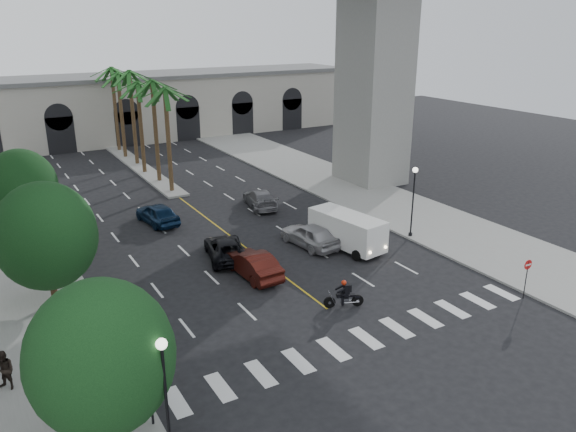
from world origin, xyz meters
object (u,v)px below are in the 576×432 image
at_px(lamp_post_left_near, 166,393).
at_px(do_not_enter_sign, 527,271).
at_px(car_e, 157,214).
at_px(pedestrian_b, 5,371).
at_px(lamp_post_left_far, 61,217).
at_px(car_d, 260,199).
at_px(cargo_van, 347,230).
at_px(traffic_signal_near, 148,372).
at_px(car_a, 310,235).
at_px(lamp_post_right, 413,196).
at_px(car_c, 226,248).
at_px(motorcycle_rider, 345,295).
at_px(traffic_signal_far, 121,326).
at_px(car_b, 253,264).

height_order(lamp_post_left_near, do_not_enter_sign, lamp_post_left_near).
relative_size(car_e, pedestrian_b, 2.66).
height_order(lamp_post_left_far, car_e, lamp_post_left_far).
distance_m(lamp_post_left_far, car_d, 17.17).
bearing_deg(cargo_van, traffic_signal_near, -156.37).
relative_size(lamp_post_left_near, car_d, 1.03).
bearing_deg(car_a, pedestrian_b, 14.08).
xyz_separation_m(car_e, do_not_enter_sign, (14.30, -22.93, 0.93)).
height_order(car_d, cargo_van, cargo_van).
relative_size(lamp_post_right, car_c, 1.04).
bearing_deg(traffic_signal_near, car_c, 56.00).
bearing_deg(car_c, car_d, -115.93).
height_order(traffic_signal_near, car_a, traffic_signal_near).
distance_m(lamp_post_left_near, motorcycle_rider, 14.32).
bearing_deg(traffic_signal_far, pedestrian_b, 164.51).
relative_size(car_a, car_d, 0.96).
relative_size(motorcycle_rider, car_e, 0.45).
distance_m(traffic_signal_near, do_not_enter_sign, 21.81).
xyz_separation_m(traffic_signal_far, car_e, (7.50, 18.81, -1.69)).
distance_m(lamp_post_right, car_d, 13.72).
bearing_deg(car_e, traffic_signal_far, 60.22).
bearing_deg(car_a, car_d, -102.62).
bearing_deg(traffic_signal_near, car_d, 53.81).
height_order(lamp_post_left_far, car_a, lamp_post_left_far).
xyz_separation_m(traffic_signal_far, pedestrian_b, (-4.75, 1.32, -1.45)).
xyz_separation_m(lamp_post_left_near, lamp_post_right, (22.80, 13.00, 0.00)).
relative_size(car_c, pedestrian_b, 2.83).
distance_m(motorcycle_rider, do_not_enter_sign, 10.51).
height_order(lamp_post_left_far, traffic_signal_far, lamp_post_left_far).
xyz_separation_m(car_b, pedestrian_b, (-14.42, -5.07, 0.25)).
bearing_deg(lamp_post_left_far, car_c, -26.46).
xyz_separation_m(car_e, pedestrian_b, (-12.25, -17.49, 0.23)).
xyz_separation_m(lamp_post_left_far, car_a, (15.46, -5.70, -2.38)).
xyz_separation_m(motorcycle_rider, car_b, (-2.62, 6.15, 0.07)).
bearing_deg(motorcycle_rider, car_a, 92.16).
bearing_deg(car_b, lamp_post_right, 178.30).
distance_m(lamp_post_right, pedestrian_b, 28.02).
xyz_separation_m(car_b, car_c, (-0.35, 3.42, -0.10)).
bearing_deg(lamp_post_left_far, lamp_post_right, -19.33).
bearing_deg(motorcycle_rider, car_b, 135.01).
xyz_separation_m(car_a, car_d, (1.07, 9.65, -0.09)).
xyz_separation_m(car_c, do_not_enter_sign, (12.48, -13.93, 1.04)).
relative_size(lamp_post_left_near, traffic_signal_near, 1.47).
bearing_deg(lamp_post_right, cargo_van, 172.67).
relative_size(motorcycle_rider, car_c, 0.42).
bearing_deg(traffic_signal_near, motorcycle_rider, 19.04).
bearing_deg(car_e, traffic_signal_near, 63.76).
xyz_separation_m(car_a, car_e, (-7.86, 10.01, -0.02)).
xyz_separation_m(car_d, cargo_van, (1.00, -11.27, 0.62)).
xyz_separation_m(lamp_post_left_near, lamp_post_left_far, (0.00, 21.00, 0.00)).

